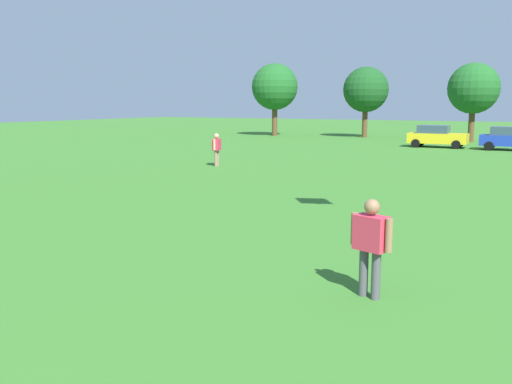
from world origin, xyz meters
TOP-DOWN VIEW (x-y plane):
  - ground_plane at (0.00, 30.00)m, footprint 160.00×160.00m
  - adult_bystander at (1.43, 9.84)m, footprint 0.79×0.48m
  - bystander_near_trees at (-11.57, 25.62)m, footprint 0.43×0.82m
  - parked_car_yellow_0 at (-3.47, 44.24)m, footprint 4.30×2.02m
  - parked_car_blue_1 at (1.72, 43.92)m, footprint 4.30×2.02m
  - tree_far_left at (-21.11, 52.16)m, footprint 4.73×4.73m
  - tree_left at (-12.01, 53.79)m, footprint 4.40×4.40m
  - tree_center at (-1.92, 51.73)m, footprint 4.35×4.35m

SIDE VIEW (x-z plane):
  - ground_plane at x=0.00m, z-range 0.00..0.00m
  - parked_car_yellow_0 at x=-3.47m, z-range 0.02..1.70m
  - parked_car_blue_1 at x=1.72m, z-range 0.02..1.70m
  - adult_bystander at x=1.43m, z-range 0.16..1.90m
  - bystander_near_trees at x=-11.57m, z-range 0.16..1.92m
  - tree_center at x=-1.92m, z-range 1.19..7.96m
  - tree_left at x=-12.01m, z-range 1.20..8.05m
  - tree_far_left at x=-21.11m, z-range 1.29..8.66m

